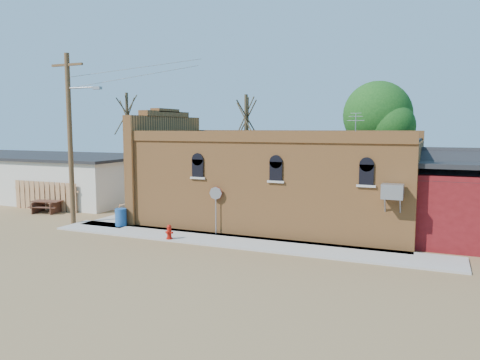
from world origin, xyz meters
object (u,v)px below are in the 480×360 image
at_px(fire_hydrant, 169,232).
at_px(picnic_table, 47,205).
at_px(utility_pole, 71,135).
at_px(brick_bar, 273,181).
at_px(stop_sign, 216,198).
at_px(trash_barrel, 121,217).

xyz_separation_m(fire_hydrant, picnic_table, (-10.61, 3.20, 0.07)).
bearing_deg(utility_pole, brick_bar, 23.69).
height_order(utility_pole, fire_hydrant, utility_pole).
distance_m(utility_pole, picnic_table, 6.15).
bearing_deg(picnic_table, stop_sign, -19.79).
xyz_separation_m(utility_pole, fire_hydrant, (6.68, -1.20, -4.36)).
bearing_deg(brick_bar, picnic_table, -170.50).
height_order(brick_bar, fire_hydrant, brick_bar).
bearing_deg(brick_bar, fire_hydrant, -119.44).
relative_size(trash_barrel, picnic_table, 0.45).
relative_size(brick_bar, stop_sign, 7.19).
xyz_separation_m(brick_bar, stop_sign, (-1.60, -3.69, -0.51)).
relative_size(stop_sign, picnic_table, 1.13).
bearing_deg(picnic_table, trash_barrel, -27.29).
bearing_deg(picnic_table, fire_hydrant, -30.00).
bearing_deg(utility_pole, trash_barrel, 6.02).
bearing_deg(brick_bar, utility_pole, -156.31).
xyz_separation_m(brick_bar, trash_barrel, (-6.94, -3.99, -1.81)).
relative_size(utility_pole, stop_sign, 3.95).
distance_m(brick_bar, stop_sign, 4.06).
xyz_separation_m(trash_barrel, picnic_table, (-6.77, 1.70, -0.05)).
bearing_deg(brick_bar, trash_barrel, -150.09).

